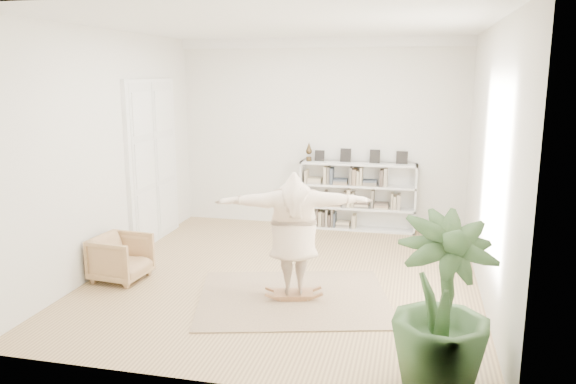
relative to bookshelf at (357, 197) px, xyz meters
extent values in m
plane|color=#8D6B48|center=(-0.74, -2.82, -0.64)|extent=(6.00, 6.00, 0.00)
plane|color=silver|center=(-0.74, 0.18, 1.16)|extent=(5.50, 0.00, 5.50)
plane|color=silver|center=(-0.74, -5.82, 1.16)|extent=(5.50, 0.00, 5.50)
plane|color=silver|center=(-3.49, -2.82, 1.16)|extent=(0.00, 6.00, 6.00)
plane|color=silver|center=(2.01, -2.82, 1.16)|extent=(0.00, 6.00, 6.00)
plane|color=white|center=(-0.74, -2.82, 2.96)|extent=(6.00, 6.00, 0.00)
cube|color=white|center=(-0.74, 0.12, 2.87)|extent=(5.50, 0.12, 0.18)
cube|color=white|center=(-3.45, -1.52, 0.76)|extent=(0.08, 1.78, 2.92)
cube|color=silver|center=(-3.43, -1.92, 0.76)|extent=(0.06, 0.78, 2.80)
cube|color=silver|center=(-3.43, -1.12, 0.76)|extent=(0.06, 0.78, 2.80)
cube|color=silver|center=(-1.07, -0.01, 0.01)|extent=(0.04, 0.35, 1.30)
cube|color=silver|center=(1.09, -0.01, 0.01)|extent=(0.04, 0.35, 1.30)
cube|color=silver|center=(0.01, 0.14, 0.01)|extent=(2.20, 0.04, 1.30)
cube|color=silver|center=(0.01, -0.01, -0.62)|extent=(2.20, 0.35, 0.04)
cube|color=silver|center=(0.01, -0.01, -0.21)|extent=(2.20, 0.35, 0.04)
cube|color=silver|center=(0.01, -0.01, 0.22)|extent=(2.20, 0.35, 0.04)
cube|color=silver|center=(0.01, -0.01, 0.64)|extent=(2.20, 0.35, 0.04)
cube|color=black|center=(-0.74, 0.04, 0.78)|extent=(0.18, 0.07, 0.24)
cube|color=black|center=(-0.24, 0.04, 0.78)|extent=(0.18, 0.07, 0.24)
cube|color=black|center=(0.31, 0.04, 0.78)|extent=(0.18, 0.07, 0.24)
cube|color=black|center=(0.81, 0.04, 0.78)|extent=(0.18, 0.07, 0.24)
imported|color=tan|center=(-3.04, -3.47, -0.30)|extent=(0.79, 0.77, 0.66)
cube|color=tan|center=(-0.45, -3.61, -0.63)|extent=(2.92, 2.57, 0.02)
cube|color=#8E5B39|center=(-0.45, -3.61, -0.56)|extent=(0.58, 0.44, 0.03)
cube|color=#8E5B39|center=(-0.45, -3.61, -0.59)|extent=(0.36, 0.14, 0.04)
cube|color=#8E5B39|center=(-0.45, -3.61, -0.59)|extent=(0.36, 0.14, 0.04)
cube|color=#8E5B39|center=(-0.45, -3.61, -0.56)|extent=(0.21, 0.10, 0.11)
cube|color=#8E5B39|center=(-0.45, -3.61, -0.56)|extent=(0.21, 0.10, 0.11)
imported|color=beige|center=(-0.45, -3.61, 0.31)|extent=(2.08, 1.03, 1.63)
imported|color=#35562B|center=(1.36, -5.37, 0.21)|extent=(1.23, 1.23, 1.69)
camera|label=1|loc=(1.06, -10.48, 2.32)|focal=35.00mm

